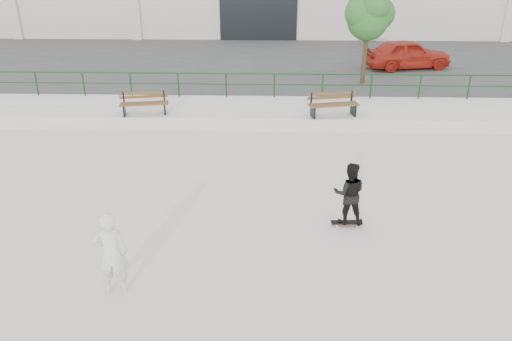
{
  "coord_description": "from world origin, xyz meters",
  "views": [
    {
      "loc": [
        0.85,
        -9.47,
        6.5
      ],
      "look_at": [
        0.51,
        2.0,
        1.18
      ],
      "focal_mm": 35.0,
      "sensor_mm": 36.0,
      "label": 1
    }
  ],
  "objects_px": {
    "bench_left": "(144,103)",
    "seated_skater": "(111,254)",
    "tree": "(369,15)",
    "skateboard": "(347,223)",
    "bench_right": "(333,105)",
    "standing_skater": "(349,193)",
    "red_car": "(407,54)"
  },
  "relations": [
    {
      "from": "bench_left",
      "to": "seated_skater",
      "type": "xyz_separation_m",
      "value": [
        1.66,
        -9.82,
        -0.01
      ]
    },
    {
      "from": "standing_skater",
      "to": "seated_skater",
      "type": "bearing_deg",
      "value": 32.99
    },
    {
      "from": "bench_left",
      "to": "bench_right",
      "type": "relative_size",
      "value": 0.95
    },
    {
      "from": "skateboard",
      "to": "standing_skater",
      "type": "relative_size",
      "value": 0.49
    },
    {
      "from": "tree",
      "to": "seated_skater",
      "type": "bearing_deg",
      "value": -116.73
    },
    {
      "from": "skateboard",
      "to": "standing_skater",
      "type": "distance_m",
      "value": 0.82
    },
    {
      "from": "bench_left",
      "to": "seated_skater",
      "type": "distance_m",
      "value": 9.96
    },
    {
      "from": "bench_right",
      "to": "seated_skater",
      "type": "distance_m",
      "value": 11.22
    },
    {
      "from": "standing_skater",
      "to": "bench_left",
      "type": "bearing_deg",
      "value": -42.04
    },
    {
      "from": "tree",
      "to": "standing_skater",
      "type": "distance_m",
      "value": 12.36
    },
    {
      "from": "bench_left",
      "to": "red_car",
      "type": "bearing_deg",
      "value": 22.73
    },
    {
      "from": "bench_right",
      "to": "seated_skater",
      "type": "relative_size",
      "value": 1.09
    },
    {
      "from": "standing_skater",
      "to": "seated_skater",
      "type": "relative_size",
      "value": 0.89
    },
    {
      "from": "bench_right",
      "to": "tree",
      "type": "height_order",
      "value": "tree"
    },
    {
      "from": "seated_skater",
      "to": "bench_right",
      "type": "bearing_deg",
      "value": -129.79
    },
    {
      "from": "skateboard",
      "to": "seated_skater",
      "type": "distance_m",
      "value": 5.78
    },
    {
      "from": "bench_right",
      "to": "red_car",
      "type": "relative_size",
      "value": 0.45
    },
    {
      "from": "skateboard",
      "to": "standing_skater",
      "type": "xyz_separation_m",
      "value": [
        0.0,
        0.0,
        0.82
      ]
    },
    {
      "from": "skateboard",
      "to": "standing_skater",
      "type": "bearing_deg",
      "value": 24.17
    },
    {
      "from": "seated_skater",
      "to": "red_car",
      "type": "bearing_deg",
      "value": -130.57
    },
    {
      "from": "red_car",
      "to": "standing_skater",
      "type": "xyz_separation_m",
      "value": [
        -4.99,
        -14.9,
        -0.34
      ]
    },
    {
      "from": "tree",
      "to": "standing_skater",
      "type": "bearing_deg",
      "value": -100.98
    },
    {
      "from": "seated_skater",
      "to": "bench_left",
      "type": "bearing_deg",
      "value": -91.33
    },
    {
      "from": "skateboard",
      "to": "seated_skater",
      "type": "xyz_separation_m",
      "value": [
        -5.04,
        -2.72,
        0.83
      ]
    },
    {
      "from": "red_car",
      "to": "seated_skater",
      "type": "bearing_deg",
      "value": 138.3
    },
    {
      "from": "tree",
      "to": "seated_skater",
      "type": "height_order",
      "value": "tree"
    },
    {
      "from": "bench_right",
      "to": "skateboard",
      "type": "height_order",
      "value": "bench_right"
    },
    {
      "from": "red_car",
      "to": "bench_left",
      "type": "bearing_deg",
      "value": 111.65
    },
    {
      "from": "bench_left",
      "to": "skateboard",
      "type": "bearing_deg",
      "value": -57.68
    },
    {
      "from": "bench_left",
      "to": "bench_right",
      "type": "height_order",
      "value": "bench_right"
    },
    {
      "from": "bench_left",
      "to": "bench_right",
      "type": "bearing_deg",
      "value": -10.95
    },
    {
      "from": "red_car",
      "to": "standing_skater",
      "type": "bearing_deg",
      "value": 149.43
    }
  ]
}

